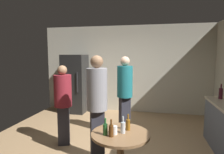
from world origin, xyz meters
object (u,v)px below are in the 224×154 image
object	(u,v)px
person_in_gray_shirt	(97,100)
beer_bottle_amber	(128,124)
beer_bottle_clear	(123,127)
beer_bottle_brown	(111,130)
refrigerator	(75,84)
person_in_teal_shirt	(125,89)
person_in_maroon_shirt	(63,99)
wine_bottle_on_counter	(221,93)
beer_bottle_green	(105,129)
plastic_cup_white	(114,130)
foreground_table	(120,140)

from	to	relation	value
person_in_gray_shirt	beer_bottle_amber	bearing A→B (deg)	28.86
beer_bottle_clear	person_in_gray_shirt	distance (m)	0.77
beer_bottle_clear	beer_bottle_brown	bearing A→B (deg)	-133.42
refrigerator	person_in_gray_shirt	bearing A→B (deg)	-60.19
beer_bottle_brown	person_in_teal_shirt	size ratio (longest dim) A/B	0.13
person_in_maroon_shirt	beer_bottle_amber	bearing A→B (deg)	39.14
beer_bottle_brown	beer_bottle_clear	size ratio (longest dim) A/B	1.00
beer_bottle_amber	wine_bottle_on_counter	bearing A→B (deg)	43.33
beer_bottle_brown	person_in_gray_shirt	size ratio (longest dim) A/B	0.13
beer_bottle_green	beer_bottle_brown	bearing A→B (deg)	-20.08
refrigerator	beer_bottle_clear	size ratio (longest dim) A/B	7.83
beer_bottle_brown	beer_bottle_clear	xyz separation A→B (m)	(0.13, 0.14, 0.00)
beer_bottle_clear	plastic_cup_white	size ratio (longest dim) A/B	2.09
refrigerator	beer_bottle_amber	xyz separation A→B (m)	(2.05, -2.98, -0.08)
beer_bottle_brown	plastic_cup_white	xyz separation A→B (m)	(0.03, 0.09, -0.03)
plastic_cup_white	person_in_maroon_shirt	bearing A→B (deg)	140.99
wine_bottle_on_counter	person_in_gray_shirt	bearing A→B (deg)	-152.09
beer_bottle_clear	person_in_teal_shirt	bearing A→B (deg)	97.31
refrigerator	wine_bottle_on_counter	size ratio (longest dim) A/B	5.81
plastic_cup_white	person_in_teal_shirt	world-z (taller)	person_in_teal_shirt
beer_bottle_amber	person_in_teal_shirt	xyz separation A→B (m)	(-0.27, 1.54, 0.21)
beer_bottle_clear	person_in_maroon_shirt	xyz separation A→B (m)	(-1.33, 0.94, 0.11)
refrigerator	beer_bottle_clear	bearing A→B (deg)	-57.27
person_in_maroon_shirt	wine_bottle_on_counter	bearing A→B (deg)	83.71
foreground_table	beer_bottle_clear	world-z (taller)	beer_bottle_clear
person_in_teal_shirt	plastic_cup_white	bearing A→B (deg)	-28.64
wine_bottle_on_counter	beer_bottle_amber	distance (m)	2.33
plastic_cup_white	person_in_gray_shirt	world-z (taller)	person_in_gray_shirt
refrigerator	person_in_gray_shirt	distance (m)	2.98
beer_bottle_clear	person_in_gray_shirt	world-z (taller)	person_in_gray_shirt
foreground_table	person_in_gray_shirt	distance (m)	0.82
foreground_table	person_in_teal_shirt	distance (m)	1.72
foreground_table	person_in_maroon_shirt	size ratio (longest dim) A/B	0.50
beer_bottle_brown	person_in_teal_shirt	xyz separation A→B (m)	(-0.08, 1.81, 0.21)
wine_bottle_on_counter	beer_bottle_brown	size ratio (longest dim) A/B	1.35
plastic_cup_white	person_in_gray_shirt	bearing A→B (deg)	125.29
person_in_gray_shirt	person_in_maroon_shirt	world-z (taller)	person_in_gray_shirt
refrigerator	person_in_maroon_shirt	bearing A→B (deg)	-73.05
refrigerator	beer_bottle_amber	world-z (taller)	refrigerator
beer_bottle_clear	person_in_maroon_shirt	distance (m)	1.64
beer_bottle_clear	refrigerator	bearing A→B (deg)	122.73
wine_bottle_on_counter	person_in_gray_shirt	xyz separation A→B (m)	(-2.25, -1.19, 0.03)
foreground_table	beer_bottle_brown	xyz separation A→B (m)	(-0.10, -0.14, 0.19)
beer_bottle_clear	beer_bottle_green	bearing A→B (deg)	-153.48
beer_bottle_brown	beer_bottle_clear	world-z (taller)	same
beer_bottle_green	person_in_teal_shirt	bearing A→B (deg)	89.83
refrigerator	plastic_cup_white	xyz separation A→B (m)	(1.89, -3.16, -0.11)
foreground_table	beer_bottle_brown	distance (m)	0.25
wine_bottle_on_counter	beer_bottle_green	xyz separation A→B (m)	(-1.96, -1.82, -0.20)
refrigerator	beer_bottle_brown	bearing A→B (deg)	-60.15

